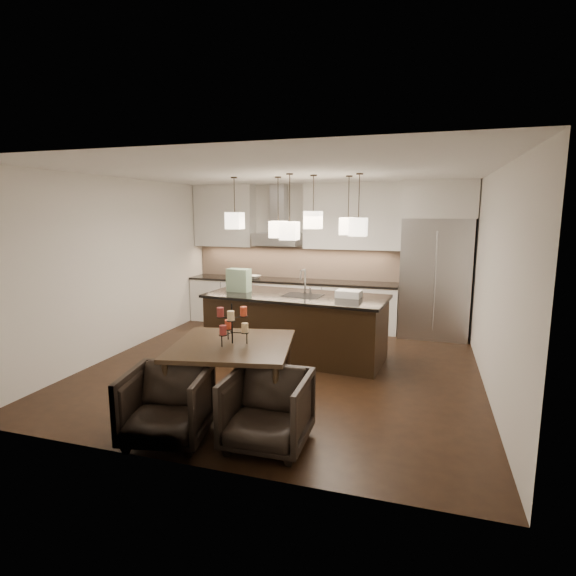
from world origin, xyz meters
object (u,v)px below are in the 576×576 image
(armchair_left, at_px, (167,405))
(dining_table, at_px, (233,376))
(island_body, at_px, (296,327))
(refrigerator, at_px, (434,278))
(armchair_right, at_px, (267,410))

(armchair_left, bearing_deg, dining_table, 57.61)
(island_body, bearing_deg, armchair_left, -94.69)
(island_body, bearing_deg, refrigerator, 47.01)
(dining_table, relative_size, armchair_left, 1.62)
(dining_table, xyz_separation_m, armchair_right, (0.66, -0.67, -0.03))
(refrigerator, height_order, island_body, refrigerator)
(armchair_left, distance_m, armchair_right, 1.01)
(dining_table, bearing_deg, armchair_right, -56.70)
(armchair_right, bearing_deg, dining_table, 133.18)
(dining_table, bearing_deg, armchair_left, -121.86)
(armchair_left, xyz_separation_m, armchair_right, (0.99, 0.19, -0.00))
(dining_table, distance_m, armchair_left, 0.93)
(dining_table, height_order, armchair_left, dining_table)
(dining_table, distance_m, armchair_right, 0.94)
(island_body, distance_m, armchair_right, 2.77)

